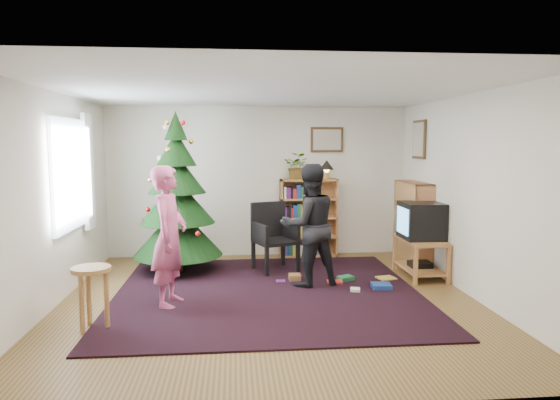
{
  "coord_description": "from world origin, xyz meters",
  "views": [
    {
      "loc": [
        -0.41,
        -5.85,
        1.89
      ],
      "look_at": [
        0.23,
        1.06,
        1.1
      ],
      "focal_mm": 32.0,
      "sensor_mm": 36.0,
      "label": 1
    }
  ],
  "objects": [
    {
      "name": "floor_clutter",
      "position": [
        0.99,
        0.59,
        0.04
      ],
      "size": [
        1.68,
        0.79,
        0.08
      ],
      "color": "#A51E19",
      "rests_on": "rug"
    },
    {
      "name": "crt_tv",
      "position": [
        2.22,
        0.9,
        0.81
      ],
      "size": [
        0.54,
        0.59,
        0.51
      ],
      "color": "black",
      "rests_on": "tv_stand"
    },
    {
      "name": "christmas_tree",
      "position": [
        -1.24,
        1.47,
        0.98
      ],
      "size": [
        1.3,
        1.3,
        2.35
      ],
      "rotation": [
        0.0,
        0.0,
        0.08
      ],
      "color": "#3F2816",
      "rests_on": "rug"
    },
    {
      "name": "rug",
      "position": [
        0.0,
        0.3,
        0.01
      ],
      "size": [
        3.8,
        3.6,
        0.02
      ],
      "primitive_type": "cube",
      "color": "black",
      "rests_on": "floor"
    },
    {
      "name": "wall_back",
      "position": [
        0.0,
        2.5,
        1.25
      ],
      "size": [
        5.0,
        0.02,
        2.5
      ],
      "primitive_type": "cube",
      "color": "silver",
      "rests_on": "floor"
    },
    {
      "name": "stool",
      "position": [
        -1.86,
        -0.78,
        0.5
      ],
      "size": [
        0.39,
        0.39,
        0.65
      ],
      "color": "#AD6A3D",
      "rests_on": "floor"
    },
    {
      "name": "wall_left",
      "position": [
        -2.5,
        0.0,
        1.25
      ],
      "size": [
        0.02,
        5.0,
        2.5
      ],
      "primitive_type": "cube",
      "color": "silver",
      "rests_on": "floor"
    },
    {
      "name": "armchair",
      "position": [
        0.18,
        1.46,
        0.55
      ],
      "size": [
        0.71,
        0.73,
        1.01
      ],
      "rotation": [
        0.0,
        0.0,
        0.36
      ],
      "color": "black",
      "rests_on": "rug"
    },
    {
      "name": "wall_front",
      "position": [
        0.0,
        -2.5,
        1.25
      ],
      "size": [
        5.0,
        0.02,
        2.5
      ],
      "primitive_type": "cube",
      "color": "silver",
      "rests_on": "floor"
    },
    {
      "name": "potted_plant",
      "position": [
        0.63,
        2.34,
        1.52
      ],
      "size": [
        0.49,
        0.47,
        0.44
      ],
      "primitive_type": "imported",
      "rotation": [
        0.0,
        0.0,
        -0.41
      ],
      "color": "gray",
      "rests_on": "bookshelf_back"
    },
    {
      "name": "floor",
      "position": [
        0.0,
        0.0,
        0.0
      ],
      "size": [
        5.0,
        5.0,
        0.0
      ],
      "primitive_type": "plane",
      "color": "brown",
      "rests_on": "ground"
    },
    {
      "name": "person_by_chair",
      "position": [
        0.57,
        0.58,
        0.81
      ],
      "size": [
        0.92,
        0.8,
        1.63
      ],
      "primitive_type": "imported",
      "rotation": [
        0.0,
        0.0,
        3.4
      ],
      "color": "black",
      "rests_on": "rug"
    },
    {
      "name": "table_lamp",
      "position": [
        1.13,
        2.34,
        1.51
      ],
      "size": [
        0.24,
        0.24,
        0.32
      ],
      "color": "#A57F33",
      "rests_on": "bookshelf_back"
    },
    {
      "name": "bookshelf_back",
      "position": [
        0.83,
        2.34,
        0.66
      ],
      "size": [
        0.95,
        0.3,
        1.3
      ],
      "color": "#AD6A3D",
      "rests_on": "floor"
    },
    {
      "name": "bookshelf_right",
      "position": [
        2.34,
        1.55,
        0.66
      ],
      "size": [
        0.3,
        0.95,
        1.3
      ],
      "rotation": [
        0.0,
        0.0,
        1.57
      ],
      "color": "#AD6A3D",
      "rests_on": "floor"
    },
    {
      "name": "picture_back",
      "position": [
        1.15,
        2.48,
        1.95
      ],
      "size": [
        0.55,
        0.03,
        0.42
      ],
      "color": "#4C3319",
      "rests_on": "wall_back"
    },
    {
      "name": "window_pane",
      "position": [
        -2.47,
        0.6,
        1.5
      ],
      "size": [
        0.04,
        1.2,
        1.4
      ],
      "primitive_type": "cube",
      "color": "silver",
      "rests_on": "wall_left"
    },
    {
      "name": "person_standing",
      "position": [
        -1.17,
        -0.07,
        0.82
      ],
      "size": [
        0.49,
        0.66,
        1.64
      ],
      "primitive_type": "imported",
      "rotation": [
        0.0,
        0.0,
        1.39
      ],
      "color": "#BD4B78",
      "rests_on": "rug"
    },
    {
      "name": "picture_right",
      "position": [
        2.48,
        1.75,
        1.95
      ],
      "size": [
        0.03,
        0.5,
        0.6
      ],
      "color": "#4C3319",
      "rests_on": "wall_right"
    },
    {
      "name": "tv_stand",
      "position": [
        2.22,
        0.9,
        0.33
      ],
      "size": [
        0.52,
        0.93,
        0.55
      ],
      "color": "#AD6A3D",
      "rests_on": "floor"
    },
    {
      "name": "wall_right",
      "position": [
        2.5,
        0.0,
        1.25
      ],
      "size": [
        0.02,
        5.0,
        2.5
      ],
      "primitive_type": "cube",
      "color": "silver",
      "rests_on": "floor"
    },
    {
      "name": "ceiling",
      "position": [
        0.0,
        0.0,
        2.5
      ],
      "size": [
        5.0,
        5.0,
        0.0
      ],
      "primitive_type": "plane",
      "rotation": [
        3.14,
        0.0,
        0.0
      ],
      "color": "white",
      "rests_on": "wall_back"
    },
    {
      "name": "curtain",
      "position": [
        -2.43,
        1.3,
        1.5
      ],
      "size": [
        0.06,
        0.35,
        1.6
      ],
      "primitive_type": "cube",
      "color": "white",
      "rests_on": "wall_left"
    }
  ]
}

